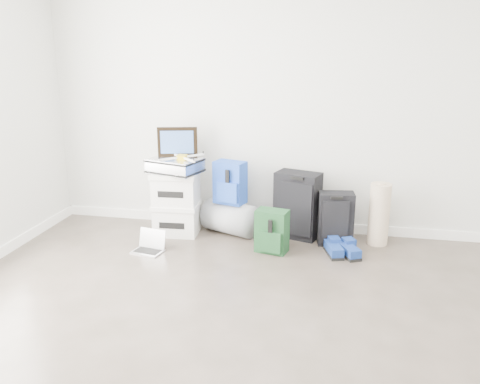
% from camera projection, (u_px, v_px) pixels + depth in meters
% --- Properties ---
extents(ground, '(5.00, 5.00, 0.00)m').
position_uv_depth(ground, '(199.00, 364.00, 3.13)').
color(ground, '#383229').
rests_on(ground, ground).
extents(room_envelope, '(4.52, 5.02, 2.71)m').
position_uv_depth(room_envelope, '(192.00, 79.00, 2.67)').
color(room_envelope, silver).
rests_on(room_envelope, ground).
extents(boxes_stack, '(0.48, 0.40, 0.65)m').
position_uv_depth(boxes_stack, '(177.00, 203.00, 5.21)').
color(boxes_stack, silver).
rests_on(boxes_stack, ground).
extents(briefcase, '(0.57, 0.48, 0.14)m').
position_uv_depth(briefcase, '(175.00, 165.00, 5.10)').
color(briefcase, '#B2B2B7').
rests_on(briefcase, boxes_stack).
extents(painting, '(0.40, 0.12, 0.30)m').
position_uv_depth(painting, '(177.00, 142.00, 5.13)').
color(painting, black).
rests_on(painting, briefcase).
extents(drone, '(0.37, 0.37, 0.05)m').
position_uv_depth(drone, '(182.00, 157.00, 5.04)').
color(drone, gold).
rests_on(drone, briefcase).
extents(duffel_bag, '(0.64, 0.53, 0.34)m').
position_uv_depth(duffel_bag, '(231.00, 218.00, 5.26)').
color(duffel_bag, '#919599').
rests_on(duffel_bag, ground).
extents(blue_backpack, '(0.35, 0.30, 0.43)m').
position_uv_depth(blue_backpack, '(230.00, 183.00, 5.12)').
color(blue_backpack, '#1937A5').
rests_on(blue_backpack, duffel_bag).
extents(large_suitcase, '(0.49, 0.39, 0.67)m').
position_uv_depth(large_suitcase, '(297.00, 205.00, 5.11)').
color(large_suitcase, black).
rests_on(large_suitcase, ground).
extents(green_backpack, '(0.32, 0.27, 0.41)m').
position_uv_depth(green_backpack, '(272.00, 232.00, 4.77)').
color(green_backpack, '#143820').
rests_on(green_backpack, ground).
extents(carry_on, '(0.36, 0.26, 0.52)m').
position_uv_depth(carry_on, '(336.00, 219.00, 4.94)').
color(carry_on, black).
rests_on(carry_on, ground).
extents(shoes, '(0.36, 0.33, 0.10)m').
position_uv_depth(shoes, '(341.00, 250.00, 4.73)').
color(shoes, black).
rests_on(shoes, ground).
extents(rolled_rug, '(0.20, 0.20, 0.61)m').
position_uv_depth(rolled_rug, '(379.00, 214.00, 4.94)').
color(rolled_rug, tan).
rests_on(rolled_rug, ground).
extents(laptop, '(0.31, 0.25, 0.20)m').
position_uv_depth(laptop, '(150.00, 246.00, 4.83)').
color(laptop, silver).
rests_on(laptop, ground).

